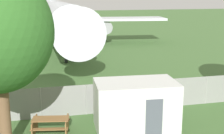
{
  "coord_description": "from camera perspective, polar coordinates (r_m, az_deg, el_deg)",
  "views": [
    {
      "loc": [
        -2.57,
        -6.63,
        6.85
      ],
      "look_at": [
        2.26,
        13.19,
        2.0
      ],
      "focal_mm": 50.0,
      "sensor_mm": 36.0,
      "label": 1
    }
  ],
  "objects": [
    {
      "name": "picnic_bench_near_cabin",
      "position": [
        16.15,
        -11.14,
        -10.13
      ],
      "size": [
        2.05,
        1.71,
        0.76
      ],
      "rotation": [
        0.0,
        0.0,
        -0.19
      ],
      "color": "brown",
      "rests_on": "ground"
    },
    {
      "name": "perimeter_fence",
      "position": [
        18.03,
        -4.74,
        -5.96
      ],
      "size": [
        56.07,
        0.07,
        1.79
      ],
      "color": "gray",
      "rests_on": "ground"
    },
    {
      "name": "airplane",
      "position": [
        41.01,
        -10.23,
        9.06
      ],
      "size": [
        30.51,
        38.01,
        11.89
      ],
      "rotation": [
        0.0,
        0.0,
        -1.55
      ],
      "color": "silver",
      "rests_on": "ground"
    },
    {
      "name": "portable_cabin",
      "position": [
        16.12,
        4.36,
        -6.98
      ],
      "size": [
        4.28,
        2.71,
        2.51
      ],
      "rotation": [
        0.0,
        0.0,
        -0.07
      ],
      "color": "silver",
      "rests_on": "ground"
    }
  ]
}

